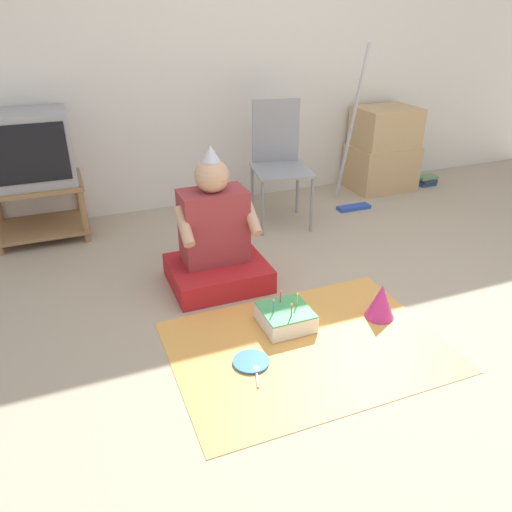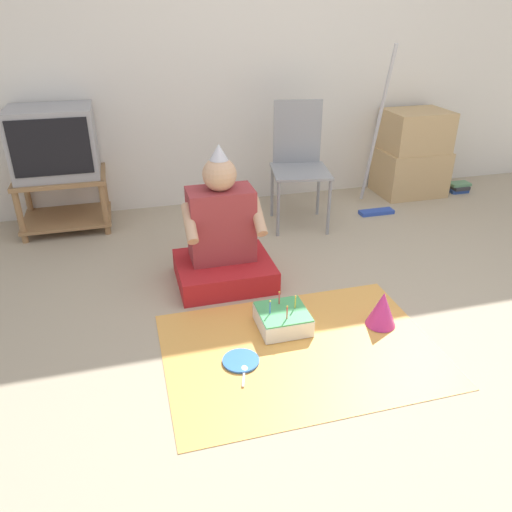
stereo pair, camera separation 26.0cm
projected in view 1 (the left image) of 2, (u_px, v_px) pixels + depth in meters
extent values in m
plane|color=tan|center=(396.00, 343.00, 2.51)|extent=(16.00, 16.00, 0.00)
cube|color=silver|center=(238.00, 39.00, 3.83)|extent=(6.40, 0.06, 2.55)
cube|color=#997047|center=(34.00, 185.00, 3.47)|extent=(0.63, 0.48, 0.03)
cube|color=#997047|center=(43.00, 227.00, 3.62)|extent=(0.63, 0.48, 0.02)
cylinder|color=#997047|center=(84.00, 215.00, 3.48)|extent=(0.04, 0.04, 0.41)
cylinder|color=#997047|center=(79.00, 195.00, 3.83)|extent=(0.04, 0.04, 0.41)
cube|color=#99999E|center=(27.00, 148.00, 3.36)|extent=(0.57, 0.44, 0.48)
cube|color=black|center=(26.00, 155.00, 3.17)|extent=(0.51, 0.01, 0.38)
cube|color=gray|center=(281.00, 170.00, 3.67)|extent=(0.48, 0.49, 0.02)
cube|color=gray|center=(276.00, 132.00, 3.74)|extent=(0.36, 0.08, 0.47)
cylinder|color=gray|center=(262.00, 208.00, 3.57)|extent=(0.02, 0.02, 0.42)
cylinder|color=gray|center=(312.00, 205.00, 3.63)|extent=(0.02, 0.02, 0.42)
cylinder|color=gray|center=(252.00, 190.00, 3.91)|extent=(0.02, 0.02, 0.42)
cylinder|color=gray|center=(297.00, 187.00, 3.97)|extent=(0.02, 0.02, 0.42)
cube|color=tan|center=(381.00, 167.00, 4.51)|extent=(0.56, 0.43, 0.39)
cube|color=tan|center=(386.00, 127.00, 4.34)|extent=(0.51, 0.41, 0.33)
cube|color=#2D4CB2|center=(354.00, 207.00, 4.12)|extent=(0.28, 0.09, 0.03)
cylinder|color=#B7B7BC|center=(351.00, 126.00, 3.94)|extent=(0.03, 0.31, 1.25)
cube|color=#284793|center=(425.00, 183.00, 4.66)|extent=(0.16, 0.13, 0.03)
cube|color=#333338|center=(426.00, 180.00, 4.65)|extent=(0.15, 0.15, 0.03)
cube|color=#60936B|center=(427.00, 177.00, 4.64)|extent=(0.18, 0.11, 0.02)
cube|color=red|center=(218.00, 273.00, 3.02)|extent=(0.57, 0.48, 0.14)
cube|color=#993338|center=(214.00, 226.00, 2.92)|extent=(0.38, 0.22, 0.44)
sphere|color=tan|center=(212.00, 176.00, 2.78)|extent=(0.20, 0.20, 0.20)
cone|color=silver|center=(211.00, 153.00, 2.72)|extent=(0.11, 0.11, 0.09)
cylinder|color=tan|center=(184.00, 226.00, 2.74)|extent=(0.06, 0.23, 0.19)
cylinder|color=tan|center=(251.00, 216.00, 2.87)|extent=(0.06, 0.23, 0.19)
cube|color=#EFA84C|center=(307.00, 346.00, 2.49)|extent=(1.34, 0.96, 0.01)
cube|color=white|center=(285.00, 318.00, 2.63)|extent=(0.26, 0.26, 0.09)
cube|color=#4CB266|center=(286.00, 310.00, 2.60)|extent=(0.25, 0.25, 0.01)
cylinder|color=yellow|center=(297.00, 301.00, 2.62)|extent=(0.01, 0.01, 0.07)
sphere|color=#FFCC4C|center=(297.00, 294.00, 2.60)|extent=(0.01, 0.01, 0.01)
cylinder|color=#EA4C4C|center=(281.00, 298.00, 2.65)|extent=(0.01, 0.01, 0.07)
sphere|color=#FFCC4C|center=(281.00, 291.00, 2.63)|extent=(0.01, 0.01, 0.01)
cylinder|color=#4C7FE5|center=(274.00, 307.00, 2.56)|extent=(0.01, 0.01, 0.07)
sphere|color=#FFCC4C|center=(274.00, 300.00, 2.54)|extent=(0.01, 0.01, 0.01)
cylinder|color=#EA4C4C|center=(291.00, 312.00, 2.53)|extent=(0.01, 0.01, 0.07)
sphere|color=#FFCC4C|center=(292.00, 304.00, 2.51)|extent=(0.01, 0.01, 0.01)
cone|color=#CC338C|center=(381.00, 301.00, 2.68)|extent=(0.16, 0.16, 0.19)
cylinder|color=blue|center=(251.00, 361.00, 2.37)|extent=(0.18, 0.18, 0.01)
ellipsoid|color=white|center=(256.00, 369.00, 2.32)|extent=(0.04, 0.05, 0.01)
cube|color=white|center=(258.00, 380.00, 2.26)|extent=(0.04, 0.10, 0.01)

